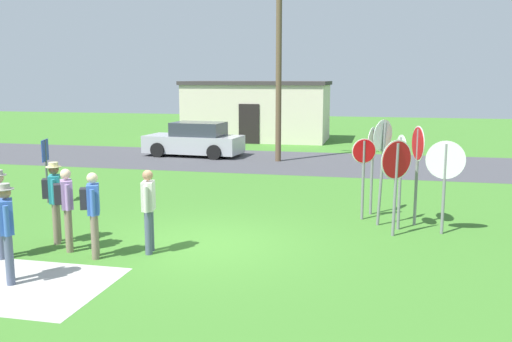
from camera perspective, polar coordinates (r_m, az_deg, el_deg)
The scene contains 20 objects.
ground_plane at distance 12.02m, azimuth -5.24°, elevation -7.42°, with size 80.00×80.00×0.00m, color #3D7528.
street_asphalt at distance 23.39m, azimuth 3.81°, elevation 0.92°, with size 60.00×6.40×0.01m, color #424247.
concrete_path at distance 10.57m, azimuth -23.27°, elevation -10.56°, with size 3.20×2.40×0.01m, color #ADAAA3.
building_background at distance 31.50m, azimuth 0.09°, elevation 6.15°, with size 7.97×3.94×3.27m.
utility_pole at distance 23.38m, azimuth 2.33°, elevation 11.97°, with size 1.80×0.24×8.62m.
parked_car_on_street at distance 25.30m, azimuth -6.23°, elevation 3.10°, with size 4.42×2.25×1.51m.
stop_sign_far_back at distance 13.21m, azimuth 14.49°, elevation 0.43°, with size 0.23×0.61×2.21m.
stop_sign_leaning_right at distance 14.53m, azimuth 11.73°, elevation 1.58°, with size 0.24×0.71×2.25m.
stop_sign_center_cluster at distance 13.68m, azimuth 16.07°, elevation 1.35°, with size 0.25×0.79×2.37m.
stop_sign_tallest at distance 13.98m, azimuth 10.87°, elevation 0.51°, with size 0.57×0.25×2.02m.
stop_sign_leaning_left at distance 13.14m, azimuth 18.65°, elevation 0.06°, with size 0.86×0.13×2.11m.
stop_sign_rear_left at distance 12.61m, azimuth 14.06°, elevation 0.06°, with size 0.67×0.62×2.16m.
stop_sign_rear_right at distance 13.41m, azimuth 12.69°, elevation 1.71°, with size 0.45×0.65×2.53m.
person_near_signs at distance 11.37m, azimuth -10.86°, elevation -3.57°, with size 0.29×0.56×1.69m.
person_in_teal at distance 11.31m, azimuth -16.28°, elevation -3.70°, with size 0.45×0.52×1.69m.
person_on_left at distance 12.57m, azimuth -19.82°, elevation -2.45°, with size 0.45×0.52×1.74m.
person_holding_notes at distance 11.94m, azimuth -24.55°, elevation -3.49°, with size 0.32×0.55×1.74m.
person_in_dark_shirt at distance 11.92m, azimuth -18.74°, elevation -3.16°, with size 0.46×0.49×1.69m.
person_with_sunhat at distance 10.43m, azimuth -23.97°, elevation -5.24°, with size 0.39×0.47×1.74m.
info_panel_leftmost at distance 16.66m, azimuth -20.58°, elevation 1.11°, with size 0.20×0.58×1.78m.
Camera 1 is at (3.60, -10.92, 3.49)m, focal length 39.37 mm.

